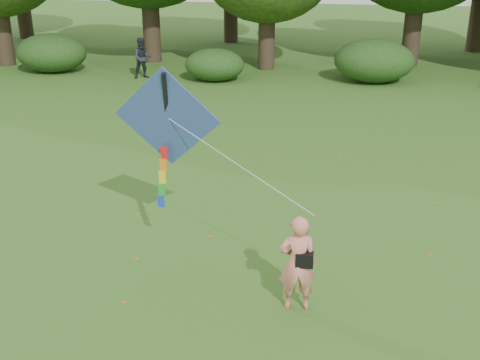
# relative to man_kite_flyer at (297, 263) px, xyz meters

# --- Properties ---
(ground) EXTENTS (100.00, 100.00, 0.00)m
(ground) POSITION_rel_man_kite_flyer_xyz_m (-0.77, 0.11, -0.89)
(ground) COLOR #265114
(ground) RESTS_ON ground
(man_kite_flyer) EXTENTS (0.71, 0.52, 1.78)m
(man_kite_flyer) POSITION_rel_man_kite_flyer_xyz_m (0.00, 0.00, 0.00)
(man_kite_flyer) COLOR #E6806C
(man_kite_flyer) RESTS_ON ground
(bystander_left) EXTENTS (1.11, 1.02, 1.83)m
(bystander_left) POSITION_rel_man_kite_flyer_xyz_m (-8.07, 17.21, 0.02)
(bystander_left) COLOR #23252F
(bystander_left) RESTS_ON ground
(crossbody_bag) EXTENTS (0.43, 0.20, 0.71)m
(crossbody_bag) POSITION_rel_man_kite_flyer_xyz_m (0.12, -0.03, 0.12)
(crossbody_bag) COLOR black
(crossbody_bag) RESTS_ON ground
(flying_kite) EXTENTS (3.91, 1.97, 2.91)m
(flying_kite) POSITION_rel_man_kite_flyer_xyz_m (-2.62, 1.54, 1.98)
(flying_kite) COLOR #294AB4
(flying_kite) RESTS_ON ground
(shrub_band) EXTENTS (39.15, 3.22, 1.88)m
(shrub_band) POSITION_rel_man_kite_flyer_xyz_m (-1.49, 17.71, -0.03)
(shrub_band) COLOR #264919
(shrub_band) RESTS_ON ground
(fallen_leaves) EXTENTS (7.16, 11.41, 0.01)m
(fallen_leaves) POSITION_rel_man_kite_flyer_xyz_m (-1.24, 2.18, -0.89)
(fallen_leaves) COLOR brown
(fallen_leaves) RESTS_ON ground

